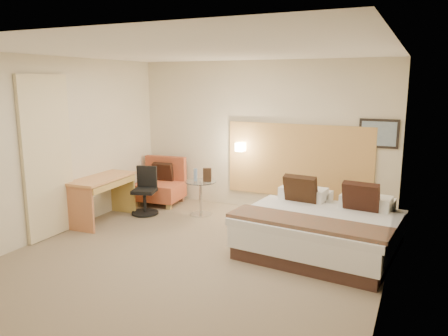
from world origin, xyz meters
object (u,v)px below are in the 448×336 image
at_px(bed, 323,228).
at_px(desk, 103,187).
at_px(lounge_chair, 161,185).
at_px(side_table, 201,196).
at_px(desk_chair, 145,195).

height_order(bed, desk, bed).
bearing_deg(bed, desk, -175.73).
height_order(bed, lounge_chair, bed).
xyz_separation_m(lounge_chair, side_table, (1.07, -0.37, -0.01)).
distance_m(bed, side_table, 2.42).
bearing_deg(side_table, lounge_chair, 160.76).
distance_m(lounge_chair, desk, 1.42).
bearing_deg(side_table, desk, -142.62).
bearing_deg(bed, lounge_chair, 161.91).
bearing_deg(desk, lounge_chair, 80.04).
height_order(lounge_chair, desk_chair, lounge_chair).
xyz_separation_m(bed, side_table, (-2.31, 0.73, 0.02)).
distance_m(bed, desk_chair, 3.26).
bearing_deg(desk, side_table, 37.38).
bearing_deg(bed, side_table, 162.44).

